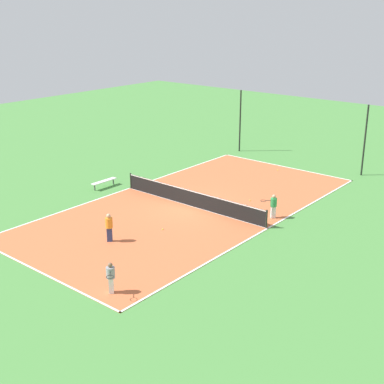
# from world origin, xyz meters

# --- Properties ---
(ground_plane) EXTENTS (80.00, 80.00, 0.00)m
(ground_plane) POSITION_xyz_m (0.00, 0.00, 0.00)
(ground_plane) COLOR #47843D
(court_surface) EXTENTS (10.49, 21.35, 0.02)m
(court_surface) POSITION_xyz_m (0.00, 0.00, 0.01)
(court_surface) COLOR #C66038
(court_surface) RESTS_ON ground_plane
(tennis_net) EXTENTS (10.29, 0.10, 1.01)m
(tennis_net) POSITION_xyz_m (0.00, 0.00, 0.54)
(tennis_net) COLOR black
(tennis_net) RESTS_ON court_surface
(bench) EXTENTS (0.36, 1.90, 0.45)m
(bench) POSITION_xyz_m (-6.63, -0.93, 0.39)
(bench) COLOR silver
(bench) RESTS_ON ground_plane
(player_baseline_gray) EXTENTS (0.90, 0.89, 1.35)m
(player_baseline_gray) POSITION_xyz_m (3.84, -9.83, 0.78)
(player_baseline_gray) COLOR white
(player_baseline_gray) RESTS_ON court_surface
(player_far_green) EXTENTS (0.86, 0.92, 1.35)m
(player_far_green) POSITION_xyz_m (4.61, 1.45, 0.78)
(player_far_green) COLOR white
(player_far_green) RESTS_ON court_surface
(player_center_orange) EXTENTS (0.51, 0.51, 1.47)m
(player_center_orange) POSITION_xyz_m (-0.01, -6.43, 0.84)
(player_center_orange) COLOR navy
(player_center_orange) RESTS_ON court_surface
(tennis_ball_far_baseline) EXTENTS (0.07, 0.07, 0.07)m
(tennis_ball_far_baseline) POSITION_xyz_m (0.13, 9.46, 0.06)
(tennis_ball_far_baseline) COLOR #CCE033
(tennis_ball_far_baseline) RESTS_ON court_surface
(tennis_ball_right_alley) EXTENTS (0.07, 0.07, 0.07)m
(tennis_ball_right_alley) POSITION_xyz_m (-4.92, 9.67, 0.06)
(tennis_ball_right_alley) COLOR #CCE033
(tennis_ball_right_alley) RESTS_ON court_surface
(tennis_ball_midcourt) EXTENTS (0.07, 0.07, 0.07)m
(tennis_ball_midcourt) POSITION_xyz_m (2.13, 2.93, 0.06)
(tennis_ball_midcourt) COLOR #CCE033
(tennis_ball_midcourt) RESTS_ON court_surface
(tennis_ball_near_net) EXTENTS (0.07, 0.07, 0.07)m
(tennis_ball_near_net) POSITION_xyz_m (1.06, -3.70, 0.06)
(tennis_ball_near_net) COLOR #CCE033
(tennis_ball_near_net) RESTS_ON court_surface
(fence_post_back_left) EXTENTS (0.12, 0.12, 4.92)m
(fence_post_back_left) POSITION_xyz_m (-5.15, 12.27, 2.46)
(fence_post_back_left) COLOR black
(fence_post_back_left) RESTS_ON ground_plane
(fence_post_back_right) EXTENTS (0.12, 0.12, 4.92)m
(fence_post_back_right) POSITION_xyz_m (5.15, 12.27, 2.46)
(fence_post_back_right) COLOR black
(fence_post_back_right) RESTS_ON ground_plane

